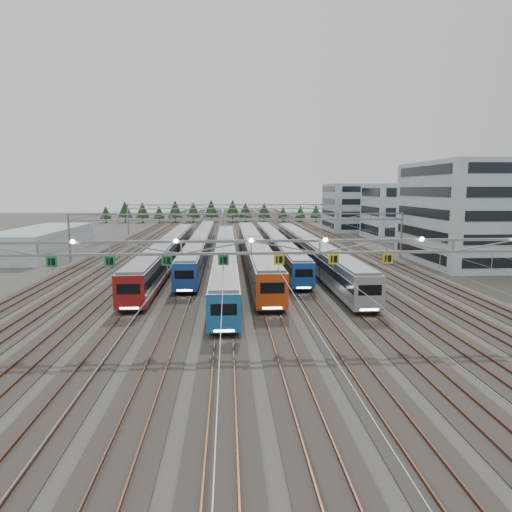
{
  "coord_description": "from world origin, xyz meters",
  "views": [
    {
      "loc": [
        -1.88,
        -36.45,
        11.98
      ],
      "look_at": [
        1.69,
        20.85,
        3.5
      ],
      "focal_mm": 32.0,
      "sensor_mm": 36.0,
      "label": 1
    }
  ],
  "objects": [
    {
      "name": "gantry_mid",
      "position": [
        0.0,
        40.0,
        6.39
      ],
      "size": [
        56.36,
        0.36,
        8.0
      ],
      "color": "gray",
      "rests_on": "ground"
    },
    {
      "name": "gantry_near",
      "position": [
        -0.05,
        -0.12,
        7.09
      ],
      "size": [
        56.36,
        0.61,
        8.08
      ],
      "color": "gray",
      "rests_on": "ground"
    },
    {
      "name": "train_f",
      "position": [
        11.25,
        35.78,
        2.22
      ],
      "size": [
        3.01,
        63.43,
        3.93
      ],
      "color": "black",
      "rests_on": "ground"
    },
    {
      "name": "track_bed",
      "position": [
        0.0,
        100.0,
        1.49
      ],
      "size": [
        54.0,
        260.0,
        5.42
      ],
      "color": "#2D2823",
      "rests_on": "ground"
    },
    {
      "name": "gantry_far",
      "position": [
        0.0,
        85.0,
        6.39
      ],
      "size": [
        56.36,
        0.36,
        8.0
      ],
      "color": "gray",
      "rests_on": "ground"
    },
    {
      "name": "train_b",
      "position": [
        -6.75,
        46.05,
        2.13
      ],
      "size": [
        2.89,
        65.21,
        3.76
      ],
      "color": "black",
      "rests_on": "ground"
    },
    {
      "name": "train_a",
      "position": [
        -11.25,
        36.28,
        2.2
      ],
      "size": [
        2.99,
        60.54,
        3.9
      ],
      "color": "black",
      "rests_on": "ground"
    },
    {
      "name": "depot_bldg_south",
      "position": [
        38.02,
        34.74,
        8.12
      ],
      "size": [
        18.0,
        22.0,
        16.24
      ],
      "primitive_type": "cube",
      "color": "#9CB0BA",
      "rests_on": "ground"
    },
    {
      "name": "train_c",
      "position": [
        -2.25,
        31.44,
        2.09
      ],
      "size": [
        2.83,
        65.69,
        3.69
      ],
      "color": "black",
      "rests_on": "ground"
    },
    {
      "name": "train_e",
      "position": [
        6.75,
        44.95,
        2.04
      ],
      "size": [
        2.75,
        61.69,
        3.58
      ],
      "color": "black",
      "rests_on": "ground"
    },
    {
      "name": "treeline",
      "position": [
        5.4,
        128.76,
        4.23
      ],
      "size": [
        106.4,
        5.6,
        7.02
      ],
      "color": "#332114",
      "rests_on": "ground"
    },
    {
      "name": "train_d",
      "position": [
        2.25,
        36.7,
        2.29
      ],
      "size": [
        3.13,
        63.18,
        4.08
      ],
      "color": "black",
      "rests_on": "ground"
    },
    {
      "name": "west_shed",
      "position": [
        -36.12,
        49.36,
        2.36
      ],
      "size": [
        10.0,
        30.0,
        4.72
      ],
      "primitive_type": "cube",
      "color": "#9CB0BA",
      "rests_on": "ground"
    },
    {
      "name": "depot_bldg_mid",
      "position": [
        39.06,
        70.88,
        6.58
      ],
      "size": [
        14.0,
        16.0,
        13.16
      ],
      "primitive_type": "cube",
      "color": "#9CB0BA",
      "rests_on": "ground"
    },
    {
      "name": "depot_bldg_north",
      "position": [
        37.94,
        93.18,
        6.7
      ],
      "size": [
        22.0,
        18.0,
        13.39
      ],
      "primitive_type": "cube",
      "color": "#9CB0BA",
      "rests_on": "ground"
    },
    {
      "name": "ground",
      "position": [
        0.0,
        0.0,
        0.0
      ],
      "size": [
        400.0,
        400.0,
        0.0
      ],
      "primitive_type": "plane",
      "color": "#47423A",
      "rests_on": "ground"
    }
  ]
}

